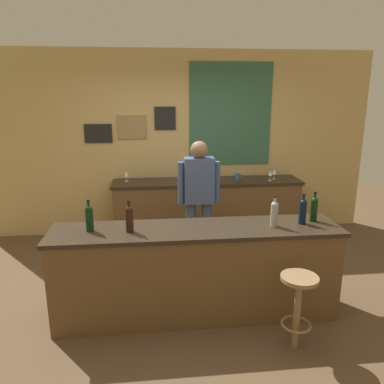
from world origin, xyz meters
TOP-DOWN VIEW (x-y plane):
  - ground_plane at (0.00, 0.00)m, footprint 10.00×10.00m
  - back_wall at (0.02, 2.03)m, footprint 6.00×0.09m
  - bar_counter at (0.00, -0.40)m, footprint 2.79×0.60m
  - side_counter at (0.40, 1.65)m, footprint 2.82×0.56m
  - bartender at (0.15, 0.65)m, footprint 0.52×0.21m
  - bar_stool at (0.80, -1.01)m, footprint 0.32×0.32m
  - wine_bottle_a at (-1.00, -0.38)m, footprint 0.07×0.07m
  - wine_bottle_b at (-0.63, -0.43)m, footprint 0.07×0.07m
  - wine_bottle_c at (0.75, -0.43)m, footprint 0.07×0.07m
  - wine_bottle_d at (1.05, -0.39)m, footprint 0.07×0.07m
  - wine_bottle_e at (1.19, -0.32)m, footprint 0.07×0.07m
  - wine_glass_a at (-0.80, 1.72)m, footprint 0.07×0.07m
  - wine_glass_b at (0.25, 1.71)m, footprint 0.07×0.07m
  - wine_glass_c at (0.40, 1.74)m, footprint 0.07×0.07m
  - wine_glass_d at (1.34, 1.55)m, footprint 0.07×0.07m
  - wine_glass_e at (1.42, 1.63)m, footprint 0.07×0.07m
  - coffee_mug at (0.87, 1.66)m, footprint 0.13×0.08m

SIDE VIEW (x-z plane):
  - ground_plane at x=0.00m, z-range 0.00..0.00m
  - side_counter at x=0.40m, z-range 0.00..0.90m
  - bar_stool at x=0.80m, z-range 0.12..0.80m
  - bar_counter at x=0.00m, z-range 0.00..0.92m
  - bartender at x=0.15m, z-range 0.13..1.75m
  - coffee_mug at x=0.87m, z-range 0.90..1.00m
  - wine_glass_a at x=-0.80m, z-range 0.93..1.09m
  - wine_glass_b at x=0.25m, z-range 0.93..1.09m
  - wine_glass_c at x=0.40m, z-range 0.93..1.09m
  - wine_glass_d at x=1.34m, z-range 0.93..1.09m
  - wine_glass_e at x=1.42m, z-range 0.93..1.09m
  - wine_bottle_a at x=-1.00m, z-range 0.90..1.21m
  - wine_bottle_b at x=-0.63m, z-range 0.90..1.21m
  - wine_bottle_c at x=0.75m, z-range 0.90..1.21m
  - wine_bottle_d at x=1.05m, z-range 0.90..1.21m
  - wine_bottle_e at x=1.19m, z-range 0.90..1.21m
  - back_wall at x=0.02m, z-range 0.02..2.82m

